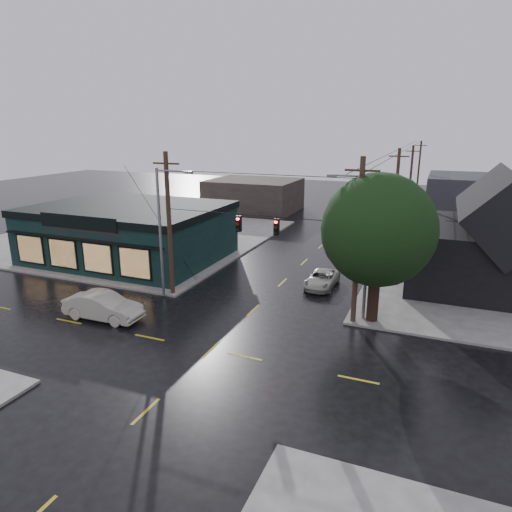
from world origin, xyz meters
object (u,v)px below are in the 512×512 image
at_px(suv_silver, 322,279).
at_px(utility_pole_ne, 353,323).
at_px(corner_tree, 378,230).
at_px(sedan_cream, 103,306).
at_px(utility_pole_nw, 173,294).

bearing_deg(suv_silver, utility_pole_ne, -58.29).
bearing_deg(corner_tree, sedan_cream, -159.50).
bearing_deg(corner_tree, utility_pole_nw, -177.67).
relative_size(corner_tree, utility_pole_nw, 0.90).
bearing_deg(utility_pole_nw, suv_silver, 30.81).
distance_m(corner_tree, utility_pole_ne, 5.98).
distance_m(corner_tree, suv_silver, 8.61).
height_order(corner_tree, suv_silver, corner_tree).
relative_size(corner_tree, suv_silver, 2.09).
height_order(utility_pole_nw, suv_silver, utility_pole_nw).
distance_m(corner_tree, sedan_cream, 17.58).
relative_size(utility_pole_nw, suv_silver, 2.33).
height_order(sedan_cream, suv_silver, sedan_cream).
bearing_deg(utility_pole_nw, utility_pole_ne, 0.00).
bearing_deg(sedan_cream, suv_silver, -47.09).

